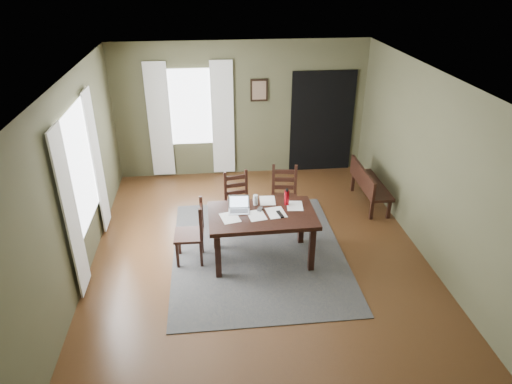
{
  "coord_description": "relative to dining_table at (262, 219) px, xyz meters",
  "views": [
    {
      "loc": [
        -0.66,
        -5.79,
        4.07
      ],
      "look_at": [
        0.0,
        0.3,
        0.9
      ],
      "focal_mm": 32.0,
      "sensor_mm": 36.0,
      "label": 1
    }
  ],
  "objects": [
    {
      "name": "drinking_glass",
      "position": [
        -0.07,
        0.28,
        0.17
      ],
      "size": [
        0.08,
        0.08,
        0.16
      ],
      "primitive_type": "cylinder",
      "rotation": [
        0.0,
        0.0,
        -0.16
      ],
      "color": "silver",
      "rests_on": "dining_table"
    },
    {
      "name": "curtain_left_near",
      "position": [
        -2.48,
        -0.46,
        0.51
      ],
      "size": [
        0.03,
        0.48,
        2.3
      ],
      "color": "silver",
      "rests_on": "ground"
    },
    {
      "name": "window_back",
      "position": [
        -1.04,
        3.13,
        0.76
      ],
      "size": [
        1.0,
        0.01,
        1.5
      ],
      "color": "white",
      "rests_on": "ground"
    },
    {
      "name": "doorway_back",
      "position": [
        1.61,
        3.13,
        0.36
      ],
      "size": [
        1.3,
        0.03,
        2.1
      ],
      "color": "black",
      "rests_on": "ground"
    },
    {
      "name": "curtain_back_left",
      "position": [
        -1.66,
        3.1,
        0.51
      ],
      "size": [
        0.44,
        0.03,
        2.3
      ],
      "color": "silver",
      "rests_on": "ground"
    },
    {
      "name": "framed_picture",
      "position": [
        0.31,
        3.13,
        1.06
      ],
      "size": [
        0.34,
        0.03,
        0.44
      ],
      "color": "black",
      "rests_on": "ground"
    },
    {
      "name": "paper_b",
      "position": [
        0.2,
        0.01,
        0.1
      ],
      "size": [
        0.3,
        0.36,
        0.0
      ],
      "primitive_type": "cube",
      "rotation": [
        0.0,
        0.0,
        0.15
      ],
      "color": "white",
      "rests_on": "dining_table"
    },
    {
      "name": "rug",
      "position": [
        -0.04,
        0.16,
        -0.68
      ],
      "size": [
        2.6,
        3.2,
        0.01
      ],
      "color": "#393939",
      "rests_on": "ground"
    },
    {
      "name": "paper_a",
      "position": [
        -0.47,
        -0.06,
        0.1
      ],
      "size": [
        0.31,
        0.37,
        0.0
      ],
      "primitive_type": "cube",
      "rotation": [
        0.0,
        0.0,
        0.23
      ],
      "color": "white",
      "rests_on": "dining_table"
    },
    {
      "name": "window_left",
      "position": [
        -2.51,
        0.36,
        0.76
      ],
      "size": [
        0.01,
        1.3,
        1.7
      ],
      "color": "white",
      "rests_on": "ground"
    },
    {
      "name": "tv_remote",
      "position": [
        0.25,
        -0.06,
        0.11
      ],
      "size": [
        0.09,
        0.2,
        0.02
      ],
      "primitive_type": "cube",
      "rotation": [
        0.0,
        0.0,
        0.21
      ],
      "color": "black",
      "rests_on": "dining_table"
    },
    {
      "name": "bench",
      "position": [
        2.12,
        1.51,
        -0.26
      ],
      "size": [
        0.41,
        1.27,
        0.72
      ],
      "rotation": [
        0.0,
        0.0,
        1.57
      ],
      "color": "black",
      "rests_on": "ground"
    },
    {
      "name": "computer_mouse",
      "position": [
        -0.02,
        0.11,
        0.11
      ],
      "size": [
        0.09,
        0.11,
        0.03
      ],
      "primitive_type": "cube",
      "rotation": [
        0.0,
        0.0,
        -0.42
      ],
      "color": "#3F3F42",
      "rests_on": "dining_table"
    },
    {
      "name": "room_shell",
      "position": [
        -0.04,
        0.16,
        1.11
      ],
      "size": [
        5.02,
        6.02,
        2.71
      ],
      "color": "#4B4B31",
      "rests_on": "ground"
    },
    {
      "name": "chair_back_right",
      "position": [
        0.5,
        1.04,
        -0.2
      ],
      "size": [
        0.5,
        0.5,
        0.99
      ],
      "rotation": [
        0.0,
        0.0,
        -0.15
      ],
      "color": "black",
      "rests_on": "rug"
    },
    {
      "name": "paper_d",
      "position": [
        0.51,
        0.18,
        0.1
      ],
      "size": [
        0.26,
        0.33,
        0.0
      ],
      "primitive_type": "cube",
      "rotation": [
        0.0,
        0.0,
        -0.11
      ],
      "color": "white",
      "rests_on": "dining_table"
    },
    {
      "name": "chair_end",
      "position": [
        -1.02,
        0.07,
        -0.21
      ],
      "size": [
        0.44,
        0.44,
        0.97
      ],
      "rotation": [
        0.0,
        0.0,
        -1.6
      ],
      "color": "black",
      "rests_on": "rug"
    },
    {
      "name": "paper_e",
      "position": [
        -0.09,
        -0.04,
        0.1
      ],
      "size": [
        0.29,
        0.35,
        0.0
      ],
      "primitive_type": "cube",
      "rotation": [
        0.0,
        0.0,
        0.18
      ],
      "color": "white",
      "rests_on": "dining_table"
    },
    {
      "name": "dining_table",
      "position": [
        0.0,
        0.0,
        0.0
      ],
      "size": [
        1.56,
        0.95,
        0.77
      ],
      "rotation": [
        0.0,
        0.0,
        0.01
      ],
      "color": "black",
      "rests_on": "rug"
    },
    {
      "name": "ground",
      "position": [
        -0.04,
        0.16,
        -0.69
      ],
      "size": [
        5.0,
        6.0,
        0.01
      ],
      "color": "#492C16"
    },
    {
      "name": "water_bottle",
      "position": [
        0.39,
        0.23,
        0.22
      ],
      "size": [
        0.08,
        0.08,
        0.26
      ],
      "rotation": [
        0.0,
        0.0,
        0.11
      ],
      "color": "#A10C15",
      "rests_on": "dining_table"
    },
    {
      "name": "paper_c",
      "position": [
        0.13,
        0.38,
        0.1
      ],
      "size": [
        0.25,
        0.31,
        0.0
      ],
      "primitive_type": "cube",
      "rotation": [
        0.0,
        0.0,
        -0.06
      ],
      "color": "white",
      "rests_on": "dining_table"
    },
    {
      "name": "chair_back_left",
      "position": [
        -0.28,
        0.98,
        -0.22
      ],
      "size": [
        0.49,
        0.49,
        0.95
      ],
      "rotation": [
        0.0,
        0.0,
        0.18
      ],
      "color": "black",
      "rests_on": "rug"
    },
    {
      "name": "curtain_left_far",
      "position": [
        -2.48,
        1.18,
        0.51
      ],
      "size": [
        0.03,
        0.48,
        2.3
      ],
      "color": "silver",
      "rests_on": "ground"
    },
    {
      "name": "curtain_back_right",
      "position": [
        -0.42,
        3.1,
        0.51
      ],
      "size": [
        0.44,
        0.03,
        2.3
      ],
      "color": "silver",
      "rests_on": "ground"
    },
    {
      "name": "laptop",
      "position": [
        -0.32,
        0.14,
        0.15
      ],
      "size": [
        0.32,
        0.26,
        0.21
      ],
      "rotation": [
        0.0,
        0.0,
        -0.07
      ],
      "color": "#B7B7BC",
      "rests_on": "dining_table"
    }
  ]
}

